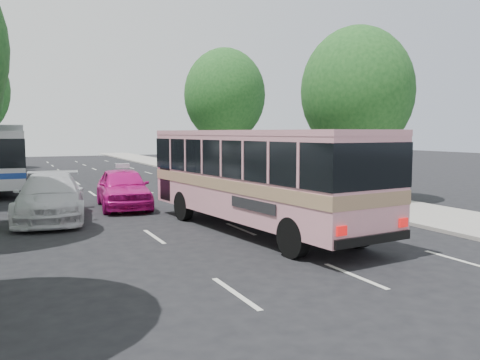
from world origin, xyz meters
TOP-DOWN VIEW (x-y plane):
  - ground at (0.00, 0.00)m, footprint 120.00×120.00m
  - sidewalk_right at (8.50, 20.00)m, footprint 4.00×90.00m
  - tree_right_near at (8.78, 7.94)m, footprint 5.10×5.10m
  - tree_right_far at (9.08, 23.94)m, footprint 6.00×6.00m
  - pink_bus at (1.30, 3.50)m, footprint 3.72×10.36m
  - pink_taxi at (-1.47, 10.40)m, footprint 2.44×5.10m
  - white_pickup at (-4.50, 8.50)m, footprint 3.02×5.96m
  - taxi_roof_sign at (-1.47, 10.40)m, footprint 0.56×0.23m

SIDE VIEW (x-z plane):
  - ground at x=0.00m, z-range 0.00..0.00m
  - sidewalk_right at x=8.50m, z-range 0.00..0.12m
  - white_pickup at x=-4.50m, z-range 0.00..1.66m
  - pink_taxi at x=-1.47m, z-range 0.00..1.68m
  - taxi_roof_sign at x=-1.47m, z-range 1.68..1.86m
  - pink_bus at x=1.30m, z-range 0.40..3.63m
  - tree_right_near at x=8.78m, z-range 1.23..9.18m
  - tree_right_far at x=9.08m, z-range 1.45..10.80m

